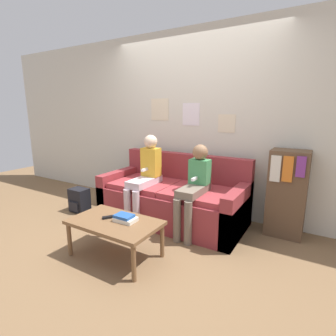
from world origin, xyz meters
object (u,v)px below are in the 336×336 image
object	(u,v)px
couch	(173,199)
bookshelf	(287,193)
person_left	(145,174)
coffee_table	(115,225)
backpack	(79,200)
tv_remote	(111,217)
person_right	(194,184)

from	to	relation	value
couch	bookshelf	bearing A→B (deg)	13.32
person_left	couch	bearing A→B (deg)	32.87
coffee_table	backpack	bearing A→B (deg)	153.48
couch	backpack	world-z (taller)	couch
couch	bookshelf	distance (m)	1.43
couch	tv_remote	size ratio (longest dim) A/B	11.84
coffee_table	person_right	world-z (taller)	person_right
person_right	bookshelf	size ratio (longest dim) A/B	1.04
couch	backpack	bearing A→B (deg)	-161.59
couch	bookshelf	world-z (taller)	bookshelf
bookshelf	person_left	bearing A→B (deg)	-162.62
coffee_table	person_left	bearing A→B (deg)	106.17
couch	tv_remote	xyz separation A→B (m)	(-0.14, -1.07, 0.10)
couch	coffee_table	size ratio (longest dim) A/B	2.09
person_left	backpack	world-z (taller)	person_left
tv_remote	backpack	size ratio (longest dim) A/B	0.47
person_right	tv_remote	distance (m)	1.04
person_right	backpack	bearing A→B (deg)	-172.28
tv_remote	bookshelf	distance (m)	2.06
bookshelf	backpack	xyz separation A→B (m)	(-2.73, -0.78, -0.35)
couch	coffee_table	bearing A→B (deg)	-92.71
couch	coffee_table	xyz separation A→B (m)	(-0.05, -1.10, 0.05)
person_left	tv_remote	xyz separation A→B (m)	(0.17, -0.87, -0.26)
coffee_table	bookshelf	size ratio (longest dim) A/B	0.89
person_left	person_right	world-z (taller)	person_left
coffee_table	person_right	bearing A→B (deg)	62.48
bookshelf	backpack	size ratio (longest dim) A/B	2.98
couch	person_left	size ratio (longest dim) A/B	1.66
person_right	backpack	distance (m)	1.84
coffee_table	backpack	size ratio (longest dim) A/B	2.65
tv_remote	bookshelf	size ratio (longest dim) A/B	0.16
couch	tv_remote	bearing A→B (deg)	-97.48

